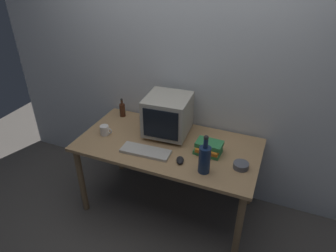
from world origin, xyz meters
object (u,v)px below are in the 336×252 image
object	(u,v)px
book_stack	(209,148)
mug	(105,130)
crt_monitor	(168,115)
bottle_tall	(205,158)
bottle_short	(122,110)
cd_spindle	(241,165)
keyboard	(146,151)
computer_mouse	(180,160)
metal_canister	(147,115)

from	to	relation	value
book_stack	mug	world-z (taller)	book_stack
crt_monitor	bottle_tall	distance (m)	0.62
bottle_short	cd_spindle	world-z (taller)	bottle_short
keyboard	computer_mouse	size ratio (longest dim) A/B	4.20
bottle_short	metal_canister	distance (m)	0.28
bottle_tall	cd_spindle	size ratio (longest dim) A/B	2.73
keyboard	mug	bearing A→B (deg)	163.47
keyboard	bottle_tall	xyz separation A→B (m)	(0.52, -0.05, 0.11)
mug	cd_spindle	bearing A→B (deg)	-0.73
crt_monitor	bottle_short	size ratio (longest dim) A/B	2.07
metal_canister	book_stack	bearing A→B (deg)	-20.98
cd_spindle	metal_canister	distance (m)	1.06
mug	bottle_tall	bearing A→B (deg)	-9.57
metal_canister	computer_mouse	bearing A→B (deg)	-42.25
keyboard	mug	world-z (taller)	mug
crt_monitor	bottle_short	distance (m)	0.58
book_stack	cd_spindle	bearing A→B (deg)	-19.09
cd_spindle	mug	bearing A→B (deg)	179.27
bottle_short	mug	distance (m)	0.37
bottle_short	book_stack	world-z (taller)	bottle_short
crt_monitor	book_stack	distance (m)	0.48
crt_monitor	bottle_short	world-z (taller)	crt_monitor
metal_canister	bottle_short	bearing A→B (deg)	176.81
crt_monitor	book_stack	size ratio (longest dim) A/B	1.80
cd_spindle	book_stack	bearing A→B (deg)	160.91
computer_mouse	bottle_short	world-z (taller)	bottle_short
crt_monitor	cd_spindle	bearing A→B (deg)	-19.14
computer_mouse	book_stack	bearing A→B (deg)	31.29
computer_mouse	bottle_tall	xyz separation A→B (m)	(0.21, -0.04, 0.10)
crt_monitor	computer_mouse	distance (m)	0.47
computer_mouse	bottle_short	distance (m)	0.95
keyboard	bottle_short	distance (m)	0.69
bottle_tall	cd_spindle	distance (m)	0.31
keyboard	computer_mouse	bearing A→B (deg)	-4.92
book_stack	cd_spindle	distance (m)	0.31
keyboard	crt_monitor	bearing A→B (deg)	77.68
keyboard	bottle_short	world-z (taller)	bottle_short
crt_monitor	bottle_short	bearing A→B (deg)	166.18
crt_monitor	cd_spindle	size ratio (longest dim) A/B	3.41
keyboard	cd_spindle	bearing A→B (deg)	4.44
book_stack	bottle_tall	bearing A→B (deg)	-82.34
cd_spindle	metal_canister	world-z (taller)	metal_canister
bottle_tall	bottle_short	bearing A→B (deg)	152.16
book_stack	metal_canister	world-z (taller)	metal_canister
computer_mouse	bottle_short	bearing A→B (deg)	129.42
keyboard	mug	distance (m)	0.48
crt_monitor	book_stack	bearing A→B (deg)	-19.17
book_stack	keyboard	bearing A→B (deg)	-157.84
crt_monitor	computer_mouse	world-z (taller)	crt_monitor
crt_monitor	metal_canister	xyz separation A→B (m)	(-0.27, 0.12, -0.12)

